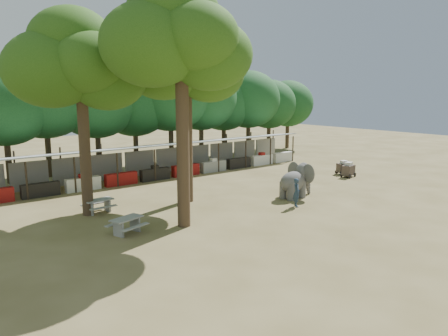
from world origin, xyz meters
TOP-DOWN VIEW (x-y plane):
  - ground at (0.00, 0.00)m, footprint 100.00×100.00m
  - vendor_stalls at (-0.00, 13.84)m, footprint 28.00×2.99m
  - yard_tree_left at (-9.13, 7.19)m, footprint 7.10×6.90m
  - yard_tree_center at (-6.13, 2.19)m, footprint 7.10×6.90m
  - yard_tree_back at (-3.13, 6.19)m, footprint 7.10×6.90m
  - backdrop_trees at (0.00, 19.00)m, footprint 46.46×5.95m
  - elephant at (2.94, 2.53)m, footprint 2.86×2.19m
  - handler at (1.22, 0.95)m, footprint 0.68×0.74m
  - picnic_table_near at (-8.81, 2.68)m, footprint 1.92×1.81m
  - picnic_table_far at (-8.41, 6.94)m, footprint 1.64×1.49m
  - cart_front at (11.16, 4.42)m, footprint 1.35×1.03m
  - cart_back at (11.87, 5.39)m, footprint 1.33×1.07m

SIDE VIEW (x-z plane):
  - ground at x=0.00m, z-range 0.00..0.00m
  - picnic_table_far at x=-8.41m, z-range 0.12..0.90m
  - picnic_table_near at x=-8.81m, z-range 0.12..0.91m
  - cart_back at x=11.87m, z-range -0.01..1.12m
  - cart_front at x=11.16m, z-range -0.01..1.18m
  - handler at x=1.22m, z-range 0.00..1.71m
  - elephant at x=2.94m, z-range 0.00..2.18m
  - vendor_stalls at x=0.00m, z-range -0.22..2.58m
  - backdrop_trees at x=0.00m, z-range 1.35..9.68m
  - yard_tree_left at x=-9.13m, z-range 2.69..13.71m
  - yard_tree_back at x=-3.13m, z-range 2.86..14.22m
  - yard_tree_center at x=-6.13m, z-range 3.19..15.23m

